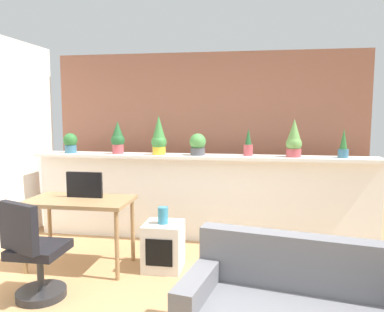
{
  "coord_description": "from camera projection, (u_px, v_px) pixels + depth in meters",
  "views": [
    {
      "loc": [
        0.64,
        -2.78,
        1.67
      ],
      "look_at": [
        -0.02,
        1.34,
        1.18
      ],
      "focal_mm": 35.35,
      "sensor_mm": 36.0,
      "label": 1
    }
  ],
  "objects": [
    {
      "name": "potted_plant_5",
      "position": [
        294.0,
        140.0,
        4.6
      ],
      "size": [
        0.19,
        0.19,
        0.47
      ],
      "color": "#B7474C",
      "rests_on": "plant_shelf"
    },
    {
      "name": "desk",
      "position": [
        80.0,
        207.0,
        4.02
      ],
      "size": [
        1.1,
        0.6,
        0.75
      ],
      "color": "#99754C",
      "rests_on": "ground"
    },
    {
      "name": "tv_monitor",
      "position": [
        84.0,
        185.0,
        4.07
      ],
      "size": [
        0.4,
        0.04,
        0.28
      ],
      "primitive_type": "cube",
      "color": "black",
      "rests_on": "desk"
    },
    {
      "name": "office_chair",
      "position": [
        34.0,
        258.0,
        3.33
      ],
      "size": [
        0.51,
        0.51,
        0.91
      ],
      "color": "#262628",
      "rests_on": "ground"
    },
    {
      "name": "potted_plant_2",
      "position": [
        159.0,
        137.0,
        4.85
      ],
      "size": [
        0.2,
        0.2,
        0.5
      ],
      "color": "gold",
      "rests_on": "plant_shelf"
    },
    {
      "name": "potted_plant_3",
      "position": [
        198.0,
        144.0,
        4.79
      ],
      "size": [
        0.21,
        0.21,
        0.28
      ],
      "color": "#4C4C51",
      "rests_on": "plant_shelf"
    },
    {
      "name": "potted_plant_4",
      "position": [
        248.0,
        144.0,
        4.74
      ],
      "size": [
        0.11,
        0.11,
        0.35
      ],
      "color": "#B7474C",
      "rests_on": "plant_shelf"
    },
    {
      "name": "potted_plant_6",
      "position": [
        343.0,
        145.0,
        4.52
      ],
      "size": [
        0.12,
        0.12,
        0.35
      ],
      "color": "#386B84",
      "rests_on": "plant_shelf"
    },
    {
      "name": "brick_wall_behind",
      "position": [
        207.0,
        141.0,
        5.43
      ],
      "size": [
        4.39,
        0.1,
        2.5
      ],
      "primitive_type": "cube",
      "color": "#935B47",
      "rests_on": "ground"
    },
    {
      "name": "potted_plant_0",
      "position": [
        70.0,
        143.0,
        5.05
      ],
      "size": [
        0.18,
        0.18,
        0.27
      ],
      "color": "#386B84",
      "rests_on": "plant_shelf"
    },
    {
      "name": "vase_on_shelf",
      "position": [
        163.0,
        215.0,
        3.98
      ],
      "size": [
        0.11,
        0.11,
        0.18
      ],
      "primitive_type": "cylinder",
      "color": "teal",
      "rests_on": "side_cube_shelf"
    },
    {
      "name": "side_cube_shelf",
      "position": [
        163.0,
        246.0,
        4.02
      ],
      "size": [
        0.4,
        0.41,
        0.5
      ],
      "color": "silver",
      "rests_on": "ground"
    },
    {
      "name": "divider_wall",
      "position": [
        201.0,
        199.0,
        4.92
      ],
      "size": [
        4.39,
        0.16,
        1.08
      ],
      "primitive_type": "cube",
      "color": "white",
      "rests_on": "ground"
    },
    {
      "name": "potted_plant_1",
      "position": [
        118.0,
        138.0,
        4.97
      ],
      "size": [
        0.18,
        0.18,
        0.43
      ],
      "color": "#B7474C",
      "rests_on": "plant_shelf"
    },
    {
      "name": "plant_shelf",
      "position": [
        201.0,
        157.0,
        4.82
      ],
      "size": [
        4.39,
        0.38,
        0.04
      ],
      "primitive_type": "cube",
      "color": "white",
      "rests_on": "divider_wall"
    }
  ]
}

